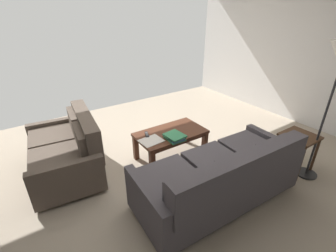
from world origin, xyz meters
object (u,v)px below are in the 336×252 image
at_px(loveseat_near, 68,150).
at_px(book_stack, 175,137).
at_px(tv_remote, 147,134).
at_px(loose_magazine, 151,141).
at_px(coffee_table, 171,136).
at_px(sofa_main, 222,177).
at_px(end_table, 298,142).

distance_m(loveseat_near, book_stack, 1.50).
height_order(tv_remote, loose_magazine, tv_remote).
bearing_deg(coffee_table, tv_remote, -18.64).
bearing_deg(loveseat_near, book_stack, 151.52).
xyz_separation_m(sofa_main, end_table, (-1.33, 0.13, 0.09)).
bearing_deg(loveseat_near, loose_magazine, 150.49).
xyz_separation_m(coffee_table, loose_magazine, (0.38, 0.07, 0.07)).
bearing_deg(book_stack, end_table, 142.81).
bearing_deg(loveseat_near, coffee_table, 159.97).
height_order(sofa_main, coffee_table, sofa_main).
relative_size(end_table, loose_magazine, 1.82).
bearing_deg(end_table, loose_magazine, -35.19).
relative_size(book_stack, loose_magazine, 0.95).
relative_size(end_table, tv_remote, 3.41).
distance_m(coffee_table, tv_remote, 0.37).
relative_size(sofa_main, loveseat_near, 1.36).
distance_m(book_stack, loose_magazine, 0.34).
relative_size(end_table, book_stack, 1.92).
relative_size(coffee_table, tv_remote, 6.28).
xyz_separation_m(sofa_main, loose_magazine, (0.33, -1.04, 0.09)).
bearing_deg(end_table, sofa_main, -5.55).
distance_m(coffee_table, loose_magazine, 0.39).
xyz_separation_m(loveseat_near, loose_magazine, (-1.01, 0.57, 0.10)).
bearing_deg(loose_magazine, end_table, 49.88).
xyz_separation_m(tv_remote, loose_magazine, (0.03, 0.18, -0.01)).
height_order(loveseat_near, tv_remote, loveseat_near).
bearing_deg(book_stack, sofa_main, 92.04).
bearing_deg(tv_remote, sofa_main, 103.89).
xyz_separation_m(sofa_main, book_stack, (0.03, -0.90, 0.12)).
xyz_separation_m(sofa_main, loveseat_near, (1.34, -1.61, -0.01)).
bearing_deg(coffee_table, sofa_main, 87.84).
height_order(sofa_main, loveseat_near, loveseat_near).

